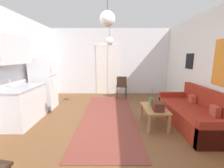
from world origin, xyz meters
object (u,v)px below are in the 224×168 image
Objects in this scene: bamboo_vase at (152,102)px; pendant_lamp_far at (110,41)px; refrigerator at (44,84)px; coffee_table at (154,110)px; accent_chair at (122,85)px; pendant_lamp_near at (108,19)px; handbag at (158,106)px; couch at (195,114)px.

pendant_lamp_far reaches higher than bamboo_vase.
refrigerator is at bearing 160.43° from bamboo_vase.
coffee_table is 1.03× the size of pendant_lamp_far.
pendant_lamp_near is (-0.46, -2.91, 1.79)m from accent_chair.
refrigerator is (-3.11, 1.11, 0.24)m from bamboo_vase.
pendant_lamp_near reaches higher than coffee_table.
refrigerator is at bearing 158.72° from coffee_table.
refrigerator is (-3.17, 1.42, 0.24)m from handbag.
refrigerator reaches higher than coffee_table.
pendant_lamp_near is (-1.04, -0.63, 1.74)m from bamboo_vase.
couch is 2.53× the size of pendant_lamp_far.
pendant_lamp_near is at bearing -163.81° from handbag.
coffee_table is at bearing -41.89° from pendant_lamp_far.
pendant_lamp_near is at bearing -154.90° from coffee_table.
handbag is (-1.00, -0.26, 0.29)m from couch.
refrigerator is 3.09m from pendant_lamp_near.
bamboo_vase is 3.31m from refrigerator.
pendant_lamp_near is at bearing 83.64° from accent_chair.
refrigerator is at bearing 164.48° from couch.
refrigerator is 2.80m from accent_chair.
pendant_lamp_near is (-1.09, -0.51, 1.91)m from coffee_table.
accent_chair is at bearing 104.28° from bamboo_vase.
handbag is at bearing -84.09° from coffee_table.
pendant_lamp_near is (2.07, -1.74, 1.50)m from refrigerator.
accent_chair is (2.53, 1.17, -0.29)m from refrigerator.
refrigerator reaches higher than couch.
pendant_lamp_far is (2.08, -0.27, 1.26)m from refrigerator.
bamboo_vase is 2.13m from pendant_lamp_near.
couch is at bearing 3.87° from coffee_table.
pendant_lamp_near is 0.75× the size of pendant_lamp_far.
refrigerator reaches higher than accent_chair.
bamboo_vase is at bearing 106.96° from accent_chair.
coffee_table is 2.48m from accent_chair.
bamboo_vase is 0.49× the size of pendant_lamp_far.
handbag is at bearing 16.19° from pendant_lamp_near.
pendant_lamp_far is at bearing 75.46° from accent_chair.
couch is 2.89m from pendant_lamp_far.
couch is 2.47× the size of coffee_table.
pendant_lamp_far reaches higher than coffee_table.
accent_chair is at bearing 24.93° from refrigerator.
refrigerator is 2.45m from pendant_lamp_far.
handbag is 0.38× the size of pendant_lamp_far.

